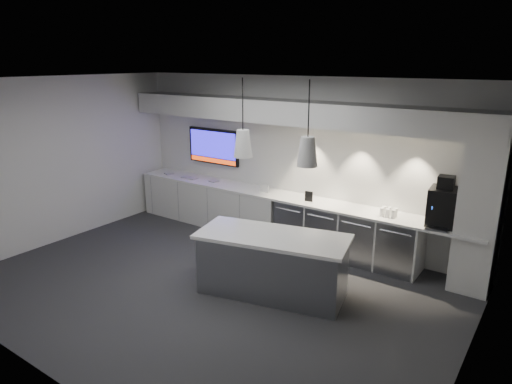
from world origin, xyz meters
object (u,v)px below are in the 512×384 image
Objects in this scene: bin at (205,260)px; coffee_machine at (443,205)px; island at (272,264)px; wall_tv at (214,146)px.

coffee_machine is at bearing 30.57° from bin.
bin is 0.56× the size of coffee_machine.
island is 5.48× the size of bin.
island is at bearing -36.34° from wall_tv.
bin is (-1.25, -0.03, -0.25)m from island.
island is at bearing 1.21° from bin.
coffee_machine is (3.08, 1.82, 1.00)m from bin.
coffee_machine is at bearing 31.12° from island.
wall_tv reaches higher than bin.
island is at bearing -140.64° from coffee_machine.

